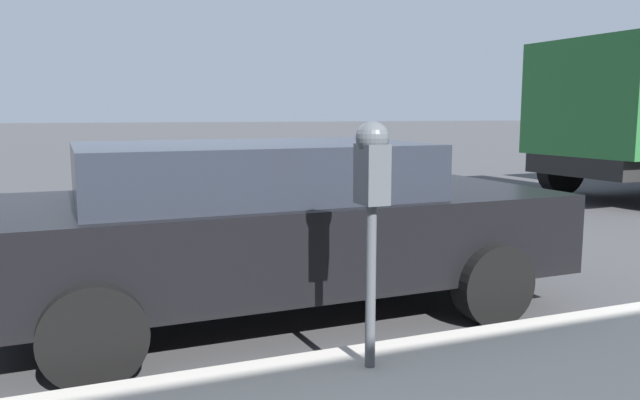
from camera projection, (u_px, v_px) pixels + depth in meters
ground_plane at (163, 292)px, 5.71m from camera, size 220.00×220.00×0.00m
parking_meter at (372, 182)px, 3.51m from camera, size 0.21×0.19×1.43m
car_black at (268, 221)px, 5.07m from camera, size 2.21×4.72×1.39m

